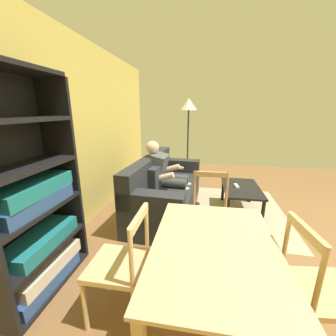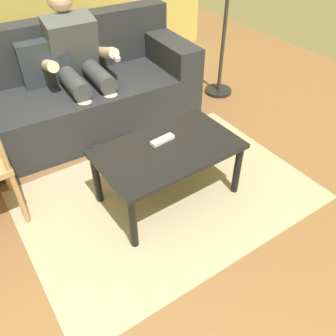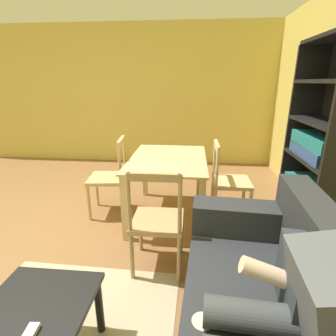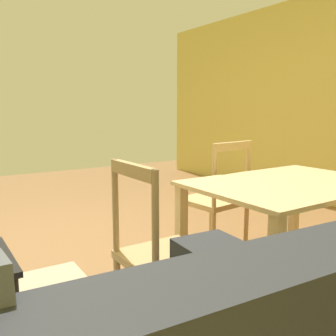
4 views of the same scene
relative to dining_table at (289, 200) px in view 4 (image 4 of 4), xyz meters
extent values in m
plane|color=brown|center=(0.91, -1.30, -0.61)|extent=(8.36, 8.36, 0.00)
cube|color=#D2BE5D|center=(-2.27, -1.30, 0.67)|extent=(0.12, 6.22, 2.55)
cube|color=#282B30|center=(0.99, 0.71, -0.07)|extent=(0.30, 0.85, 0.23)
cylinder|color=black|center=(1.58, -0.29, -0.41)|extent=(0.05, 0.05, 0.40)
cube|color=#D1B27F|center=(0.00, 0.00, 0.10)|extent=(1.21, 0.86, 0.02)
cube|color=#D1B27F|center=(-0.55, -0.38, -0.26)|extent=(0.06, 0.06, 0.70)
cube|color=#D1B27F|center=(0.55, -0.38, -0.26)|extent=(0.06, 0.06, 0.70)
cube|color=#D1B27F|center=(0.55, 0.38, -0.26)|extent=(0.06, 0.06, 0.70)
cube|color=tan|center=(0.90, 0.00, -0.18)|extent=(0.42, 0.42, 0.04)
cylinder|color=tan|center=(0.71, 0.19, -0.39)|extent=(0.04, 0.04, 0.43)
cylinder|color=tan|center=(0.72, -0.19, -0.39)|extent=(0.04, 0.04, 0.43)
cylinder|color=tan|center=(1.09, 0.19, -0.39)|extent=(0.04, 0.04, 0.43)
cylinder|color=tan|center=(1.10, -0.19, -0.39)|extent=(0.04, 0.04, 0.43)
cylinder|color=tan|center=(1.09, 0.19, 0.07)|extent=(0.03, 0.03, 0.49)
cylinder|color=tan|center=(1.10, -0.19, 0.07)|extent=(0.03, 0.03, 0.49)
cube|color=tan|center=(1.09, 0.00, 0.29)|extent=(0.04, 0.38, 0.06)
cube|color=tan|center=(0.00, -0.73, -0.16)|extent=(0.46, 0.46, 0.04)
cylinder|color=tan|center=(-0.17, -0.94, -0.39)|extent=(0.04, 0.04, 0.45)
cylinder|color=tan|center=(0.21, -0.90, -0.39)|extent=(0.04, 0.04, 0.45)
cylinder|color=tan|center=(-0.21, -0.56, -0.39)|extent=(0.04, 0.04, 0.45)
cylinder|color=tan|center=(0.17, -0.52, -0.39)|extent=(0.04, 0.04, 0.45)
cylinder|color=tan|center=(-0.21, -0.56, 0.08)|extent=(0.03, 0.03, 0.48)
cylinder|color=tan|center=(0.17, -0.52, 0.08)|extent=(0.03, 0.03, 0.48)
cube|color=tan|center=(-0.02, -0.54, 0.29)|extent=(0.38, 0.08, 0.06)
camera|label=1|loc=(-1.29, 0.11, 1.01)|focal=22.43mm
camera|label=2|loc=(0.95, -2.02, 1.18)|focal=37.61mm
camera|label=3|loc=(2.80, 0.27, 0.93)|focal=27.65mm
camera|label=4|loc=(1.86, 1.46, 0.56)|focal=39.46mm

